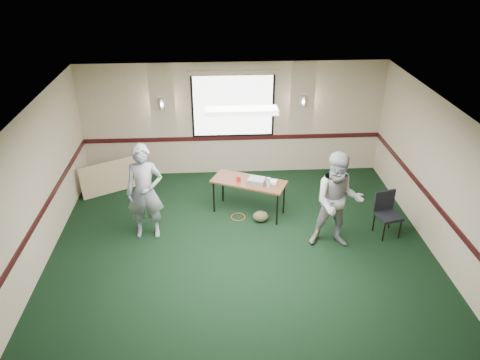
{
  "coord_description": "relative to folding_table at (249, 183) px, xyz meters",
  "views": [
    {
      "loc": [
        -0.45,
        -6.24,
        5.23
      ],
      "look_at": [
        0.0,
        1.3,
        1.2
      ],
      "focal_mm": 35.0,
      "sensor_mm": 36.0,
      "label": 1
    }
  ],
  "objects": [
    {
      "name": "ground",
      "position": [
        -0.23,
        -2.1,
        -0.69
      ],
      "size": [
        8.0,
        8.0,
        0.0
      ],
      "primitive_type": "plane",
      "color": "black",
      "rests_on": "ground"
    },
    {
      "name": "room_shell",
      "position": [
        -0.23,
        0.03,
        0.89
      ],
      "size": [
        8.0,
        8.02,
        8.0
      ],
      "color": "tan",
      "rests_on": "ground"
    },
    {
      "name": "folding_table",
      "position": [
        0.0,
        0.0,
        0.0
      ],
      "size": [
        1.61,
        1.17,
        0.75
      ],
      "rotation": [
        0.0,
        0.0,
        -0.43
      ],
      "color": "#592F19",
      "rests_on": "ground"
    },
    {
      "name": "projector",
      "position": [
        0.14,
        -0.11,
        0.11
      ],
      "size": [
        0.39,
        0.36,
        0.11
      ],
      "primitive_type": "cube",
      "rotation": [
        0.0,
        0.0,
        -0.34
      ],
      "color": "gray",
      "rests_on": "folding_table"
    },
    {
      "name": "game_console",
      "position": [
        0.46,
        -0.1,
        0.08
      ],
      "size": [
        0.23,
        0.2,
        0.05
      ],
      "primitive_type": "cube",
      "rotation": [
        0.0,
        0.0,
        -0.27
      ],
      "color": "white",
      "rests_on": "folding_table"
    },
    {
      "name": "red_cup",
      "position": [
        -0.21,
        -0.01,
        0.12
      ],
      "size": [
        0.08,
        0.08,
        0.13
      ],
      "primitive_type": "cylinder",
      "color": "red",
      "rests_on": "folding_table"
    },
    {
      "name": "water_bottle",
      "position": [
        0.37,
        -0.28,
        0.16
      ],
      "size": [
        0.06,
        0.06,
        0.21
      ],
      "primitive_type": "cylinder",
      "color": "#8BBFE4",
      "rests_on": "folding_table"
    },
    {
      "name": "duffel_bag",
      "position": [
        0.22,
        -0.36,
        -0.58
      ],
      "size": [
        0.34,
        0.27,
        0.23
      ],
      "primitive_type": "ellipsoid",
      "rotation": [
        0.0,
        0.0,
        0.07
      ],
      "color": "#4B412B",
      "rests_on": "ground"
    },
    {
      "name": "cable_coil",
      "position": [
        -0.23,
        -0.18,
        -0.68
      ],
      "size": [
        0.33,
        0.33,
        0.02
      ],
      "primitive_type": "torus",
      "rotation": [
        0.0,
        0.0,
        -0.13
      ],
      "color": "#D6501A",
      "rests_on": "ground"
    },
    {
      "name": "folded_table",
      "position": [
        -3.01,
        1.11,
        -0.34
      ],
      "size": [
        1.32,
        0.85,
        0.71
      ],
      "primitive_type": "cube",
      "rotation": [
        -0.21,
        0.0,
        0.5
      ],
      "color": "tan",
      "rests_on": "ground"
    },
    {
      "name": "conference_chair",
      "position": [
        2.58,
        -0.88,
        -0.18
      ],
      "size": [
        0.51,
        0.53,
        0.87
      ],
      "rotation": [
        0.0,
        0.0,
        0.23
      ],
      "color": "black",
      "rests_on": "ground"
    },
    {
      "name": "person_left",
      "position": [
        -2.0,
        -0.69,
        0.25
      ],
      "size": [
        0.69,
        0.45,
        1.89
      ],
      "primitive_type": "imported",
      "rotation": [
        0.0,
        0.0,
        0.0
      ],
      "color": "#39497F",
      "rests_on": "ground"
    },
    {
      "name": "person_right",
      "position": [
        1.51,
        -1.23,
        0.25
      ],
      "size": [
        1.0,
        0.82,
        1.88
      ],
      "primitive_type": "imported",
      "rotation": [
        0.0,
        0.0,
        -0.13
      ],
      "color": "#789BBA",
      "rests_on": "ground"
    }
  ]
}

